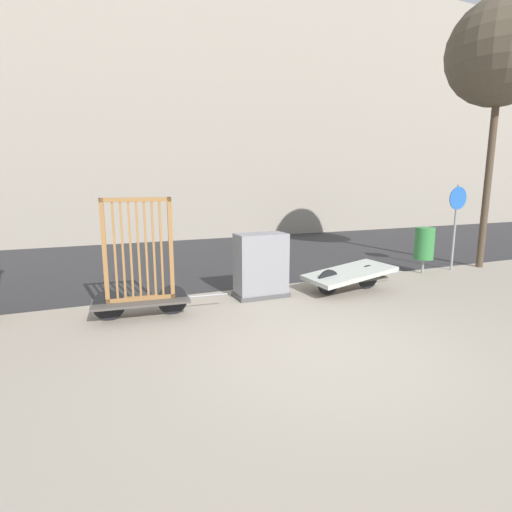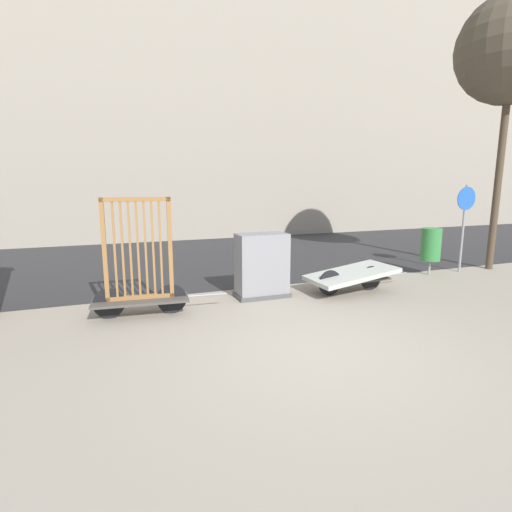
{
  "view_description": "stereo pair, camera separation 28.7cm",
  "coord_description": "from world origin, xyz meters",
  "px_view_note": "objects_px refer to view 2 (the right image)",
  "views": [
    {
      "loc": [
        -2.82,
        -4.41,
        2.27
      ],
      "look_at": [
        0.0,
        2.34,
        0.91
      ],
      "focal_mm": 28.0,
      "sensor_mm": 36.0,
      "label": 1
    },
    {
      "loc": [
        -2.56,
        -4.52,
        2.27
      ],
      "look_at": [
        0.0,
        2.34,
        0.91
      ],
      "focal_mm": 28.0,
      "sensor_mm": 36.0,
      "label": 2
    }
  ],
  "objects_px": {
    "bike_cart_with_mattress": "(351,275)",
    "trash_bin": "(431,245)",
    "utility_cabinet": "(262,267)",
    "sign_post": "(465,215)",
    "bike_cart_with_bedframe": "(140,277)",
    "street_tree": "(512,50)"
  },
  "relations": [
    {
      "from": "trash_bin",
      "to": "sign_post",
      "type": "xyz_separation_m",
      "value": [
        0.99,
        -0.01,
        0.69
      ]
    },
    {
      "from": "bike_cart_with_bedframe",
      "to": "trash_bin",
      "type": "xyz_separation_m",
      "value": [
        6.96,
        0.7,
        0.08
      ]
    },
    {
      "from": "bike_cart_with_mattress",
      "to": "sign_post",
      "type": "height_order",
      "value": "sign_post"
    },
    {
      "from": "bike_cart_with_mattress",
      "to": "trash_bin",
      "type": "bearing_deg",
      "value": 11.32
    },
    {
      "from": "utility_cabinet",
      "to": "sign_post",
      "type": "relative_size",
      "value": 0.58
    },
    {
      "from": "bike_cart_with_mattress",
      "to": "trash_bin",
      "type": "height_order",
      "value": "trash_bin"
    },
    {
      "from": "utility_cabinet",
      "to": "street_tree",
      "type": "bearing_deg",
      "value": 2.81
    },
    {
      "from": "bike_cart_with_bedframe",
      "to": "utility_cabinet",
      "type": "xyz_separation_m",
      "value": [
        2.37,
        0.38,
        -0.08
      ]
    },
    {
      "from": "bike_cart_with_mattress",
      "to": "street_tree",
      "type": "bearing_deg",
      "value": 5.31
    },
    {
      "from": "bike_cart_with_bedframe",
      "to": "bike_cart_with_mattress",
      "type": "height_order",
      "value": "bike_cart_with_bedframe"
    },
    {
      "from": "utility_cabinet",
      "to": "trash_bin",
      "type": "relative_size",
      "value": 1.1
    },
    {
      "from": "bike_cart_with_mattress",
      "to": "bike_cart_with_bedframe",
      "type": "bearing_deg",
      "value": 176.93
    },
    {
      "from": "bike_cart_with_bedframe",
      "to": "utility_cabinet",
      "type": "relative_size",
      "value": 1.82
    },
    {
      "from": "bike_cart_with_mattress",
      "to": "sign_post",
      "type": "xyz_separation_m",
      "value": [
        3.73,
        0.69,
        1.09
      ]
    },
    {
      "from": "utility_cabinet",
      "to": "sign_post",
      "type": "bearing_deg",
      "value": 3.24
    },
    {
      "from": "bike_cart_with_mattress",
      "to": "utility_cabinet",
      "type": "bearing_deg",
      "value": 165.36
    },
    {
      "from": "utility_cabinet",
      "to": "sign_post",
      "type": "distance_m",
      "value": 5.65
    },
    {
      "from": "sign_post",
      "to": "street_tree",
      "type": "relative_size",
      "value": 0.33
    },
    {
      "from": "bike_cart_with_bedframe",
      "to": "bike_cart_with_mattress",
      "type": "distance_m",
      "value": 4.23
    },
    {
      "from": "utility_cabinet",
      "to": "sign_post",
      "type": "xyz_separation_m",
      "value": [
        5.58,
        0.32,
        0.86
      ]
    },
    {
      "from": "trash_bin",
      "to": "street_tree",
      "type": "bearing_deg",
      "value": -0.0
    },
    {
      "from": "bike_cart_with_bedframe",
      "to": "utility_cabinet",
      "type": "distance_m",
      "value": 2.4
    }
  ]
}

